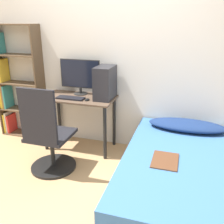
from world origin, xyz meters
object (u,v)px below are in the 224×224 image
Objects in this scene: bookshelf at (13,84)px; bed at (182,178)px; office_chair at (48,141)px; pc_tower at (105,83)px; monitor at (80,75)px; keyboard at (70,98)px.

bed is (2.52, -0.82, -0.57)m from bookshelf.
pc_tower is at bearing 56.92° from office_chair.
monitor is 1.35× the size of pc_tower.
keyboard is 0.49m from pc_tower.
keyboard is 0.88× the size of pc_tower.
office_chair is at bearing 178.68° from bed.
keyboard is at bearing 158.23° from bed.
pc_tower is (0.42, 0.15, 0.20)m from keyboard.
bookshelf is at bearing -179.20° from monitor.
monitor is at bearing 149.78° from bed.
bookshelf is 4.51× the size of keyboard.
office_chair is 0.56× the size of bed.
pc_tower is (0.39, -0.10, -0.05)m from monitor.
monitor is at bearing 0.80° from bookshelf.
monitor is 0.40m from pc_tower.
office_chair is 1.86× the size of monitor.
bookshelf is 1.57× the size of office_chair.
keyboard is (-1.47, 0.59, 0.52)m from bed.
monitor reaches higher than office_chair.
keyboard is at bearing -12.58° from bookshelf.
pc_tower reaches higher than office_chair.
monitor is 0.35m from keyboard.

